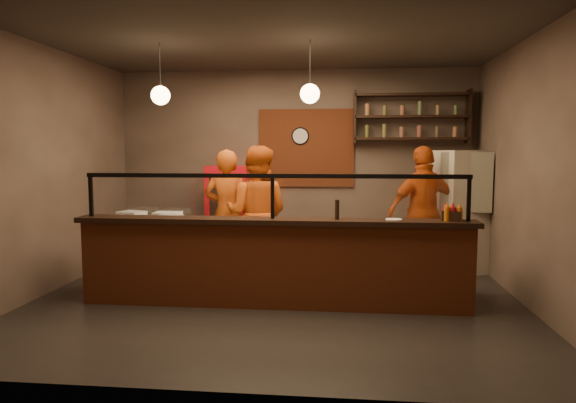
# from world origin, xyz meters

# --- Properties ---
(floor) EXTENTS (6.00, 6.00, 0.00)m
(floor) POSITION_xyz_m (0.00, 0.00, 0.00)
(floor) COLOR black
(floor) RESTS_ON ground
(ceiling) EXTENTS (6.00, 6.00, 0.00)m
(ceiling) POSITION_xyz_m (0.00, 0.00, 3.20)
(ceiling) COLOR #39332C
(ceiling) RESTS_ON wall_back
(wall_back) EXTENTS (6.00, 0.00, 6.00)m
(wall_back) POSITION_xyz_m (0.00, 2.50, 1.60)
(wall_back) COLOR #705B52
(wall_back) RESTS_ON floor
(wall_left) EXTENTS (0.00, 5.00, 5.00)m
(wall_left) POSITION_xyz_m (-3.00, 0.00, 1.60)
(wall_left) COLOR #705B52
(wall_left) RESTS_ON floor
(wall_right) EXTENTS (0.00, 5.00, 5.00)m
(wall_right) POSITION_xyz_m (3.00, 0.00, 1.60)
(wall_right) COLOR #705B52
(wall_right) RESTS_ON floor
(wall_front) EXTENTS (6.00, 0.00, 6.00)m
(wall_front) POSITION_xyz_m (0.00, -2.50, 1.60)
(wall_front) COLOR #705B52
(wall_front) RESTS_ON floor
(brick_patch) EXTENTS (1.60, 0.04, 1.30)m
(brick_patch) POSITION_xyz_m (0.20, 2.47, 1.90)
(brick_patch) COLOR #974221
(brick_patch) RESTS_ON wall_back
(service_counter) EXTENTS (4.60, 0.25, 1.00)m
(service_counter) POSITION_xyz_m (0.00, -0.30, 0.50)
(service_counter) COLOR #974221
(service_counter) RESTS_ON floor
(counter_ledge) EXTENTS (4.70, 0.37, 0.06)m
(counter_ledge) POSITION_xyz_m (0.00, -0.30, 1.03)
(counter_ledge) COLOR black
(counter_ledge) RESTS_ON service_counter
(worktop_cabinet) EXTENTS (4.60, 0.75, 0.85)m
(worktop_cabinet) POSITION_xyz_m (0.00, 0.20, 0.42)
(worktop_cabinet) COLOR gray
(worktop_cabinet) RESTS_ON floor
(worktop) EXTENTS (4.60, 0.75, 0.05)m
(worktop) POSITION_xyz_m (0.00, 0.20, 0.88)
(worktop) COLOR silver
(worktop) RESTS_ON worktop_cabinet
(sneeze_guard) EXTENTS (4.50, 0.05, 0.52)m
(sneeze_guard) POSITION_xyz_m (0.00, -0.30, 1.37)
(sneeze_guard) COLOR white
(sneeze_guard) RESTS_ON counter_ledge
(wall_shelving) EXTENTS (1.84, 0.28, 0.85)m
(wall_shelving) POSITION_xyz_m (1.90, 2.32, 2.40)
(wall_shelving) COLOR black
(wall_shelving) RESTS_ON wall_back
(wall_clock) EXTENTS (0.30, 0.04, 0.30)m
(wall_clock) POSITION_xyz_m (0.10, 2.46, 2.10)
(wall_clock) COLOR black
(wall_clock) RESTS_ON wall_back
(pendant_left) EXTENTS (0.24, 0.24, 0.77)m
(pendant_left) POSITION_xyz_m (-1.50, 0.20, 2.55)
(pendant_left) COLOR black
(pendant_left) RESTS_ON ceiling
(pendant_right) EXTENTS (0.24, 0.24, 0.77)m
(pendant_right) POSITION_xyz_m (0.40, 0.20, 2.55)
(pendant_right) COLOR black
(pendant_right) RESTS_ON ceiling
(cook_left) EXTENTS (0.70, 0.48, 1.88)m
(cook_left) POSITION_xyz_m (-0.89, 1.22, 0.94)
(cook_left) COLOR #C65012
(cook_left) RESTS_ON floor
(cook_mid) EXTENTS (1.02, 0.85, 1.92)m
(cook_mid) POSITION_xyz_m (-0.39, 0.93, 0.96)
(cook_mid) COLOR #CC5413
(cook_mid) RESTS_ON floor
(cook_right) EXTENTS (1.22, 0.84, 1.93)m
(cook_right) POSITION_xyz_m (2.00, 1.40, 0.96)
(cook_right) COLOR #C94D12
(cook_right) RESTS_ON floor
(fridge) EXTENTS (1.00, 0.98, 1.86)m
(fridge) POSITION_xyz_m (2.60, 1.83, 0.93)
(fridge) COLOR beige
(fridge) RESTS_ON floor
(red_cooler) EXTENTS (0.71, 0.66, 1.61)m
(red_cooler) POSITION_xyz_m (-1.07, 2.15, 0.80)
(red_cooler) COLOR red
(red_cooler) RESTS_ON floor
(pizza_dough) EXTENTS (0.68, 0.68, 0.01)m
(pizza_dough) POSITION_xyz_m (0.87, 0.08, 0.91)
(pizza_dough) COLOR white
(pizza_dough) RESTS_ON worktop
(prep_tub_a) EXTENTS (0.38, 0.35, 0.16)m
(prep_tub_a) POSITION_xyz_m (-1.95, 0.24, 0.98)
(prep_tub_a) COLOR silver
(prep_tub_a) RESTS_ON worktop
(prep_tub_b) EXTENTS (0.33, 0.27, 0.17)m
(prep_tub_b) POSITION_xyz_m (-1.43, 0.15, 0.98)
(prep_tub_b) COLOR silver
(prep_tub_b) RESTS_ON worktop
(prep_tub_c) EXTENTS (0.33, 0.29, 0.15)m
(prep_tub_c) POSITION_xyz_m (-1.33, -0.07, 0.97)
(prep_tub_c) COLOR silver
(prep_tub_c) RESTS_ON worktop
(rolling_pin) EXTENTS (0.36, 0.27, 0.07)m
(rolling_pin) POSITION_xyz_m (-1.38, 0.24, 0.93)
(rolling_pin) COLOR gold
(rolling_pin) RESTS_ON worktop
(condiment_caddy) EXTENTS (0.24, 0.22, 0.11)m
(condiment_caddy) POSITION_xyz_m (2.05, -0.27, 1.12)
(condiment_caddy) COLOR black
(condiment_caddy) RESTS_ON counter_ledge
(pepper_mill) EXTENTS (0.07, 0.07, 0.23)m
(pepper_mill) POSITION_xyz_m (0.75, -0.30, 1.17)
(pepper_mill) COLOR black
(pepper_mill) RESTS_ON counter_ledge
(small_plate) EXTENTS (0.20, 0.20, 0.01)m
(small_plate) POSITION_xyz_m (1.40, -0.29, 1.07)
(small_plate) COLOR white
(small_plate) RESTS_ON counter_ledge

